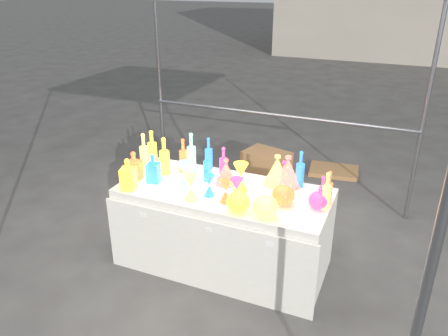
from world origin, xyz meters
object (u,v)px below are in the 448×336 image
at_px(cardboard_box_closed, 266,167).
at_px(bottle_0, 152,147).
at_px(display_table, 224,228).
at_px(lampshade_0, 226,172).
at_px(decanter_0, 128,174).
at_px(globe_0, 238,203).
at_px(hourglass_0, 226,191).

bearing_deg(cardboard_box_closed, bottle_0, -97.41).
xyz_separation_m(display_table, lampshade_0, (-0.03, 0.12, 0.49)).
height_order(decanter_0, lampshade_0, decanter_0).
relative_size(bottle_0, decanter_0, 1.21).
bearing_deg(globe_0, lampshade_0, 123.89).
distance_m(cardboard_box_closed, bottle_0, 1.85).
relative_size(cardboard_box_closed, hourglass_0, 2.78).
height_order(decanter_0, globe_0, decanter_0).
xyz_separation_m(bottle_0, globe_0, (1.10, -0.54, -0.10)).
distance_m(bottle_0, decanter_0, 0.56).
xyz_separation_m(bottle_0, decanter_0, (0.10, -0.55, -0.03)).
xyz_separation_m(hourglass_0, globe_0, (0.15, -0.10, -0.02)).
relative_size(bottle_0, hourglass_0, 1.74).
height_order(cardboard_box_closed, decanter_0, decanter_0).
relative_size(cardboard_box_closed, bottle_0, 1.60).
relative_size(display_table, hourglass_0, 9.39).
bearing_deg(globe_0, bottle_0, 153.69).
relative_size(hourglass_0, lampshade_0, 0.86).
bearing_deg(hourglass_0, display_table, 117.63).
bearing_deg(display_table, globe_0, -49.71).
xyz_separation_m(decanter_0, globe_0, (1.00, 0.01, -0.07)).
relative_size(decanter_0, globe_0, 1.52).
xyz_separation_m(bottle_0, hourglass_0, (0.95, -0.44, -0.07)).
distance_m(display_table, cardboard_box_closed, 1.84).
relative_size(display_table, lampshade_0, 8.05).
bearing_deg(cardboard_box_closed, display_table, -68.73).
xyz_separation_m(display_table, decanter_0, (-0.75, -0.30, 0.52)).
bearing_deg(bottle_0, cardboard_box_closed, 67.36).
bearing_deg(display_table, hourglass_0, -62.37).
relative_size(display_table, globe_0, 9.97).
bearing_deg(bottle_0, lampshade_0, -8.66).
xyz_separation_m(display_table, globe_0, (0.25, -0.30, 0.45)).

